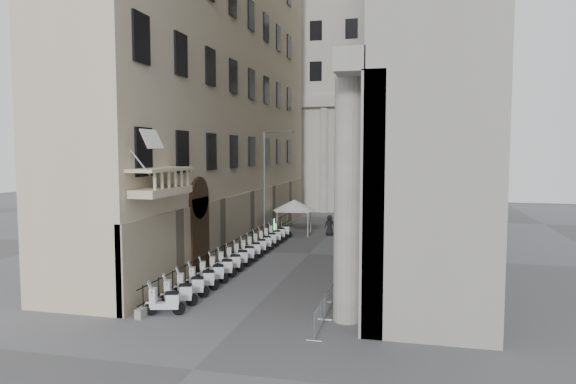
{
  "coord_description": "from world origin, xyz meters",
  "views": [
    {
      "loc": [
        6.74,
        -14.87,
        7.05
      ],
      "look_at": [
        -0.7,
        15.94,
        4.5
      ],
      "focal_mm": 32.0,
      "sensor_mm": 36.0,
      "label": 1
    }
  ],
  "objects_px": {
    "info_kiosk": "(273,227)",
    "pedestrian_b": "(357,223)",
    "pedestrian_a": "(346,218)",
    "security_tent": "(296,205)",
    "street_lamp": "(268,177)",
    "scooter_0": "(165,315)"
  },
  "relations": [
    {
      "from": "security_tent",
      "to": "pedestrian_b",
      "type": "height_order",
      "value": "security_tent"
    },
    {
      "from": "street_lamp",
      "to": "pedestrian_b",
      "type": "relative_size",
      "value": 4.57
    },
    {
      "from": "pedestrian_a",
      "to": "scooter_0",
      "type": "bearing_deg",
      "value": 91.49
    },
    {
      "from": "pedestrian_a",
      "to": "security_tent",
      "type": "bearing_deg",
      "value": 63.75
    },
    {
      "from": "pedestrian_b",
      "to": "scooter_0",
      "type": "bearing_deg",
      "value": 77.3
    },
    {
      "from": "pedestrian_a",
      "to": "pedestrian_b",
      "type": "relative_size",
      "value": 0.93
    },
    {
      "from": "info_kiosk",
      "to": "pedestrian_a",
      "type": "xyz_separation_m",
      "value": [
        5.0,
        7.26,
        -0.05
      ]
    },
    {
      "from": "security_tent",
      "to": "scooter_0",
      "type": "bearing_deg",
      "value": -91.97
    },
    {
      "from": "info_kiosk",
      "to": "pedestrian_b",
      "type": "xyz_separation_m",
      "value": [
        6.35,
        4.08,
        0.02
      ]
    },
    {
      "from": "info_kiosk",
      "to": "pedestrian_a",
      "type": "relative_size",
      "value": 1.04
    },
    {
      "from": "info_kiosk",
      "to": "pedestrian_b",
      "type": "relative_size",
      "value": 0.97
    },
    {
      "from": "street_lamp",
      "to": "info_kiosk",
      "type": "distance_m",
      "value": 4.6
    },
    {
      "from": "security_tent",
      "to": "street_lamp",
      "type": "distance_m",
      "value": 5.19
    },
    {
      "from": "info_kiosk",
      "to": "pedestrian_a",
      "type": "distance_m",
      "value": 8.81
    },
    {
      "from": "pedestrian_b",
      "to": "info_kiosk",
      "type": "bearing_deg",
      "value": 33.68
    },
    {
      "from": "pedestrian_a",
      "to": "pedestrian_b",
      "type": "xyz_separation_m",
      "value": [
        1.35,
        -3.18,
        0.07
      ]
    },
    {
      "from": "street_lamp",
      "to": "pedestrian_b",
      "type": "distance_m",
      "value": 9.56
    },
    {
      "from": "security_tent",
      "to": "pedestrian_b",
      "type": "xyz_separation_m",
      "value": [
        5.0,
        1.66,
        -1.54
      ]
    },
    {
      "from": "security_tent",
      "to": "street_lamp",
      "type": "bearing_deg",
      "value": -105.42
    },
    {
      "from": "info_kiosk",
      "to": "pedestrian_b",
      "type": "distance_m",
      "value": 7.55
    },
    {
      "from": "scooter_0",
      "to": "pedestrian_b",
      "type": "bearing_deg",
      "value": -28.79
    },
    {
      "from": "street_lamp",
      "to": "info_kiosk",
      "type": "bearing_deg",
      "value": 115.67
    }
  ]
}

